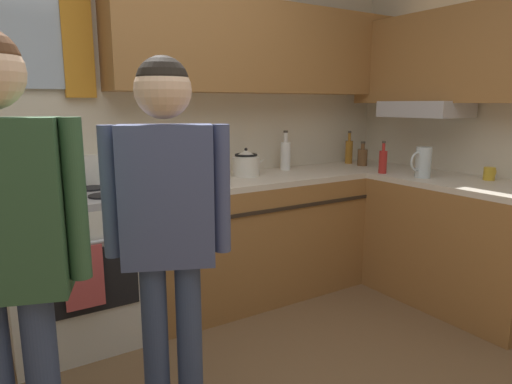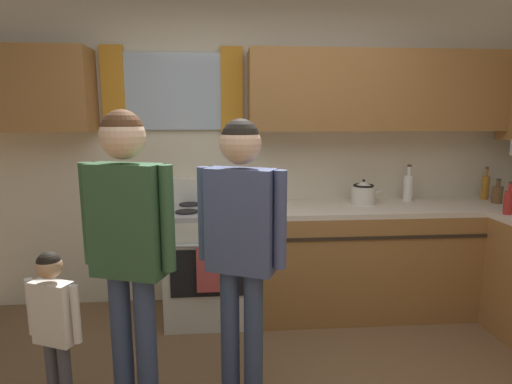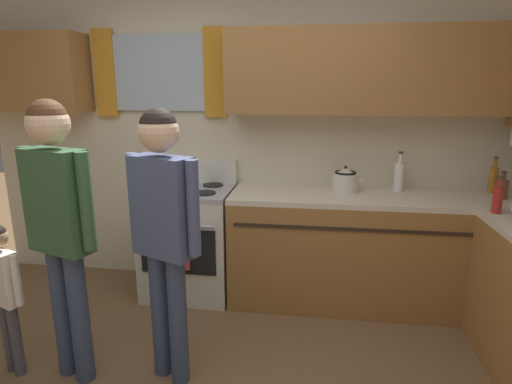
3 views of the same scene
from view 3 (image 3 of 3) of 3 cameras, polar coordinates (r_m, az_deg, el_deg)
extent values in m
cube|color=beige|center=(3.60, -1.41, 7.79)|extent=(4.60, 0.10, 2.60)
cube|color=silver|center=(3.69, -13.13, 15.61)|extent=(0.77, 0.03, 0.61)
cube|color=orange|center=(3.87, -20.03, 15.06)|extent=(0.18, 0.04, 0.71)
cube|color=orange|center=(3.54, -5.67, 15.98)|extent=(0.18, 0.04, 0.71)
cube|color=#9E6B38|center=(4.09, -28.84, 14.11)|extent=(0.98, 0.32, 0.63)
cube|color=#9E6B38|center=(3.36, 17.40, 15.53)|extent=(2.41, 0.32, 0.63)
cube|color=#9E6B38|center=(3.46, 16.63, -7.98)|extent=(2.35, 0.62, 0.86)
cube|color=beige|center=(3.32, 17.17, -0.75)|extent=(2.35, 0.62, 0.04)
cube|color=#2D2319|center=(3.07, 17.87, -5.14)|extent=(2.23, 0.01, 0.02)
cube|color=silver|center=(3.55, -9.05, -6.94)|extent=(0.71, 0.62, 0.86)
cube|color=black|center=(3.26, -10.68, -8.07)|extent=(0.59, 0.01, 0.36)
cylinder|color=#ADADB2|center=(3.16, -11.00, -4.53)|extent=(0.59, 0.02, 0.02)
cube|color=#ADADB2|center=(3.42, -9.34, 0.12)|extent=(0.71, 0.62, 0.04)
cube|color=silver|center=(3.64, -8.19, 2.97)|extent=(0.71, 0.08, 0.20)
cylinder|color=black|center=(3.34, -12.95, 0.07)|extent=(0.17, 0.17, 0.01)
cylinder|color=black|center=(3.24, -7.05, -0.13)|extent=(0.17, 0.17, 0.01)
cylinder|color=black|center=(3.59, -11.44, 1.12)|extent=(0.17, 0.17, 0.01)
cylinder|color=black|center=(3.49, -5.92, 0.96)|extent=(0.17, 0.17, 0.01)
cube|color=#CC4C4C|center=(3.21, -10.91, -7.63)|extent=(0.20, 0.02, 0.34)
cylinder|color=white|center=(3.47, 19.04, 1.95)|extent=(0.08, 0.08, 0.22)
cylinder|color=white|center=(3.45, 19.24, 4.36)|extent=(0.03, 0.03, 0.08)
cylinder|color=#3F382D|center=(3.44, 19.30, 5.12)|extent=(0.03, 0.03, 0.02)
cylinder|color=brown|center=(3.55, 30.68, 0.33)|extent=(0.08, 0.08, 0.14)
cylinder|color=brown|center=(3.54, 30.87, 1.82)|extent=(0.03, 0.03, 0.05)
cylinder|color=#3F382D|center=(3.53, 30.93, 2.33)|extent=(0.04, 0.04, 0.02)
cylinder|color=#B27223|center=(3.69, 29.77, 1.38)|extent=(0.06, 0.06, 0.20)
cylinder|color=#B27223|center=(3.67, 30.02, 3.44)|extent=(0.02, 0.02, 0.07)
cylinder|color=#3F382D|center=(3.66, 30.10, 4.09)|extent=(0.03, 0.03, 0.02)
cylinder|color=red|center=(3.12, 30.24, -1.01)|extent=(0.06, 0.06, 0.17)
cylinder|color=red|center=(3.10, 30.50, 1.05)|extent=(0.02, 0.02, 0.06)
cylinder|color=#3F382D|center=(3.09, 30.59, 1.73)|extent=(0.03, 0.03, 0.02)
cylinder|color=silver|center=(3.33, 12.11, 1.21)|extent=(0.20, 0.20, 0.14)
cone|color=silver|center=(3.31, 12.20, 2.81)|extent=(0.18, 0.18, 0.05)
sphere|color=black|center=(3.30, 12.22, 3.32)|extent=(0.02, 0.02, 0.02)
cone|color=silver|center=(3.34, 14.36, 1.60)|extent=(0.09, 0.04, 0.07)
torus|color=black|center=(3.31, 12.19, 2.64)|extent=(0.17, 0.17, 0.02)
cylinder|color=#38476B|center=(2.71, -23.05, -15.60)|extent=(0.11, 0.11, 0.81)
cylinder|color=#38476B|center=(2.81, -25.03, -14.70)|extent=(0.11, 0.11, 0.81)
cube|color=#335938|center=(2.51, -25.63, -1.14)|extent=(0.40, 0.27, 0.57)
cylinder|color=#335938|center=(2.34, -22.34, -1.27)|extent=(0.07, 0.07, 0.53)
cylinder|color=#335938|center=(2.68, -28.60, -0.08)|extent=(0.07, 0.07, 0.53)
sphere|color=beige|center=(2.44, -26.67, 8.36)|extent=(0.22, 0.22, 0.22)
sphere|color=#4C2D19|center=(2.44, -26.74, 9.00)|extent=(0.20, 0.20, 0.20)
cylinder|color=#38476B|center=(2.54, -10.66, -16.96)|extent=(0.11, 0.11, 0.79)
cylinder|color=#38476B|center=(2.63, -13.01, -16.00)|extent=(0.11, 0.11, 0.79)
cube|color=#47517A|center=(2.32, -12.69, -2.00)|extent=(0.39, 0.29, 0.56)
cylinder|color=#47517A|center=(2.17, -8.62, -2.28)|extent=(0.07, 0.07, 0.51)
cylinder|color=#47517A|center=(2.46, -16.33, -0.74)|extent=(0.07, 0.07, 0.51)
sphere|color=beige|center=(2.24, -13.25, 8.04)|extent=(0.22, 0.22, 0.22)
sphere|color=black|center=(2.24, -13.29, 8.73)|extent=(0.20, 0.20, 0.20)
cylinder|color=#4C4C56|center=(3.00, -30.08, -17.17)|extent=(0.06, 0.06, 0.46)
cylinder|color=#4C4C56|center=(3.06, -30.90, -16.61)|extent=(0.06, 0.06, 0.46)
cube|color=white|center=(2.86, -31.49, -9.98)|extent=(0.23, 0.16, 0.33)
cylinder|color=white|center=(2.74, -30.05, -10.52)|extent=(0.04, 0.04, 0.30)
camera|label=1|loc=(1.52, -63.66, -4.19)|focal=31.66mm
camera|label=2|loc=(0.89, -82.50, -4.63)|focal=28.84mm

